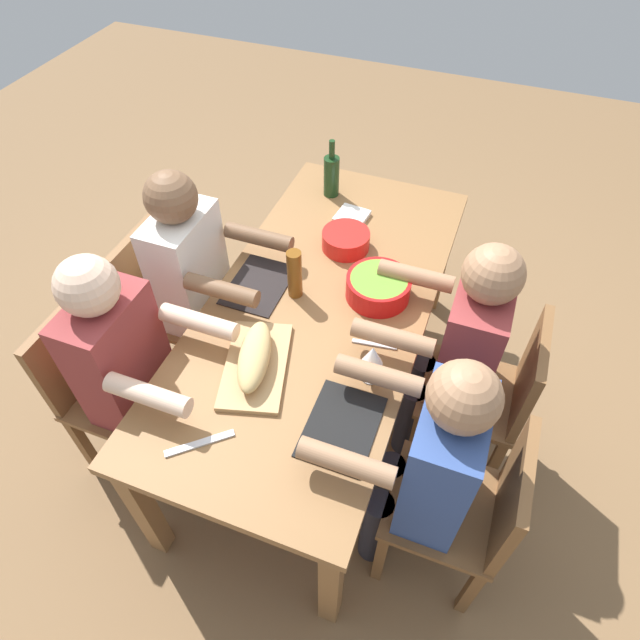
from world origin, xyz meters
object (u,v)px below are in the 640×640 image
object	(u,v)px
chair_far_center	(171,299)
cutting_board	(256,365)
wine_glass	(372,357)
dining_table	(320,316)
diner_far_center	(198,275)
serving_bowl_fruit	(346,239)
bread_loaf	(255,356)
diner_near_left	(427,462)
diner_near_center	(458,347)
diner_far_left	(130,364)
serving_bowl_salad	(378,286)
napkin_stack	(352,217)
beer_bottle	(295,274)
wine_bottle	(331,175)
chair_far_left	(106,383)
chair_near_left	(470,508)
chair_near_center	(493,392)

from	to	relation	value
chair_far_center	cutting_board	size ratio (longest dim) A/B	2.12
chair_far_center	wine_glass	size ratio (longest dim) A/B	5.12
dining_table	diner_far_center	bearing A→B (deg)	90.00
serving_bowl_fruit	bread_loaf	world-z (taller)	bread_loaf
diner_near_left	chair_far_center	size ratio (longest dim) A/B	1.41
cutting_board	diner_near_center	bearing A→B (deg)	-59.76
diner_far_left	serving_bowl_fruit	size ratio (longest dim) A/B	5.68
diner_far_center	serving_bowl_salad	xyz separation A→B (m)	(0.12, -0.78, 0.10)
chair_far_center	napkin_stack	world-z (taller)	chair_far_center
beer_bottle	serving_bowl_salad	bearing A→B (deg)	-71.31
wine_bottle	beer_bottle	distance (m)	0.71
dining_table	diner_far_left	bearing A→B (deg)	132.25
diner_far_left	bread_loaf	xyz separation A→B (m)	(0.13, -0.47, 0.11)
diner_far_center	napkin_stack	bearing A→B (deg)	-42.63
dining_table	beer_bottle	bearing A→B (deg)	86.03
chair_far_left	bread_loaf	xyz separation A→B (m)	(0.13, -0.65, 0.32)
chair_far_left	napkin_stack	xyz separation A→B (m)	(1.08, -0.70, 0.27)
serving_bowl_fruit	wine_glass	xyz separation A→B (m)	(-0.64, -0.31, 0.07)
wine_bottle	napkin_stack	world-z (taller)	wine_bottle
chair_near_left	wine_glass	bearing A→B (deg)	63.08
dining_table	chair_far_center	size ratio (longest dim) A/B	2.22
cutting_board	diner_near_left	bearing A→B (deg)	-100.63
wine_glass	napkin_stack	bearing A→B (deg)	22.48
wine_glass	napkin_stack	xyz separation A→B (m)	(0.85, 0.35, -0.10)
dining_table	chair_near_left	distance (m)	0.93
dining_table	diner_far_left	size ratio (longest dim) A/B	1.57
chair_far_left	serving_bowl_salad	bearing A→B (deg)	-56.63
diner_far_left	serving_bowl_salad	xyz separation A→B (m)	(0.63, -0.78, 0.10)
diner_near_center	wine_glass	world-z (taller)	diner_near_center
serving_bowl_fruit	cutting_board	bearing A→B (deg)	173.16
chair_near_center	napkin_stack	xyz separation A→B (m)	(0.56, 0.81, 0.27)
diner_near_left	wine_bottle	world-z (taller)	diner_near_left
serving_bowl_salad	wine_glass	world-z (taller)	wine_glass
beer_bottle	napkin_stack	distance (m)	0.57
diner_near_center	beer_bottle	size ratio (longest dim) A/B	5.45
dining_table	wine_glass	xyz separation A→B (m)	(-0.29, -0.30, 0.20)
serving_bowl_salad	chair_near_center	bearing A→B (deg)	-101.90
chair_near_center	napkin_stack	world-z (taller)	chair_near_center
diner_near_left	wine_bottle	distance (m)	1.47
bread_loaf	wine_bottle	world-z (taller)	wine_bottle
chair_far_center	serving_bowl_salad	xyz separation A→B (m)	(0.12, -0.96, 0.31)
chair_near_left	beer_bottle	xyz separation A→B (m)	(0.53, 0.86, 0.37)
beer_bottle	diner_far_left	bearing A→B (deg)	138.82
dining_table	serving_bowl_fruit	world-z (taller)	serving_bowl_fruit
wine_glass	beer_bottle	bearing A→B (deg)	54.29
beer_bottle	diner_near_left	bearing A→B (deg)	-127.68
diner_far_center	chair_far_center	bearing A→B (deg)	90.00
chair_far_left	wine_bottle	bearing A→B (deg)	-23.80
diner_near_left	beer_bottle	xyz separation A→B (m)	(0.53, 0.68, 0.15)
chair_near_center	cutting_board	bearing A→B (deg)	114.60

